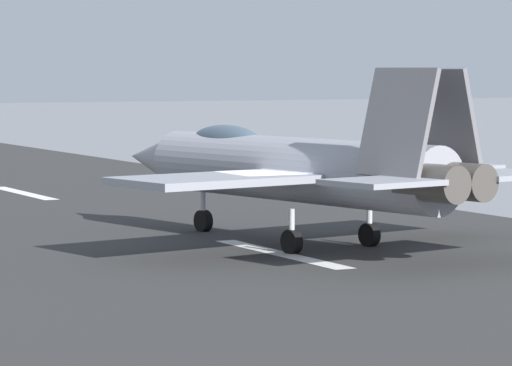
% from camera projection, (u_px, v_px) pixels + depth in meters
% --- Properties ---
extents(ground_plane, '(400.00, 400.00, 0.00)m').
position_uv_depth(ground_plane, '(267.00, 251.00, 47.59)').
color(ground_plane, slate).
extents(runway_strip, '(240.00, 26.00, 0.02)m').
position_uv_depth(runway_strip, '(267.00, 251.00, 47.57)').
color(runway_strip, '#2F2F2F').
rests_on(runway_strip, ground).
extents(fighter_jet, '(18.15, 14.21, 5.71)m').
position_uv_depth(fighter_jet, '(291.00, 167.00, 49.19)').
color(fighter_jet, gray).
rests_on(fighter_jet, ground).
extents(crew_person, '(0.70, 0.36, 1.64)m').
position_uv_depth(crew_person, '(405.00, 185.00, 64.00)').
color(crew_person, '#1E2338').
rests_on(crew_person, ground).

